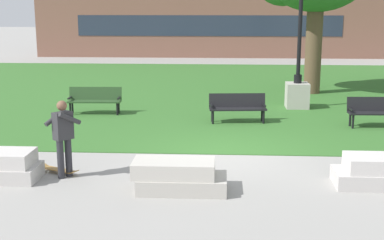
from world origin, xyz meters
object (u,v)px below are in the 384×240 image
object	(u,v)px
park_bench_near_left	(237,106)
park_bench_near_right	(377,110)
concrete_block_right	(382,172)
park_bench_far_left	(95,99)
skateboard	(59,170)
concrete_block_left	(178,176)
person_skateboarder	(63,134)
lamp_post_center	(298,81)

from	to	relation	value
park_bench_near_left	park_bench_near_right	xyz separation A→B (m)	(4.26, -0.41, 0.00)
concrete_block_right	park_bench_far_left	bearing A→B (deg)	138.03
park_bench_near_right	skateboard	bearing A→B (deg)	-148.99
concrete_block_left	park_bench_far_left	size ratio (longest dim) A/B	1.04
skateboard	park_bench_far_left	size ratio (longest dim) A/B	0.55
park_bench_near_left	park_bench_far_left	xyz separation A→B (m)	(-4.84, 1.04, 0.00)
concrete_block_right	park_bench_near_right	world-z (taller)	park_bench_near_right
park_bench_far_left	person_skateboarder	bearing A→B (deg)	-82.13
person_skateboarder	park_bench_near_left	world-z (taller)	person_skateboarder
park_bench_near_left	person_skateboarder	bearing A→B (deg)	-124.45
concrete_block_left	skateboard	size ratio (longest dim) A/B	1.89
skateboard	park_bench_near_right	xyz separation A→B (m)	(8.40, 5.05, 0.45)
skateboard	lamp_post_center	distance (m)	10.23
concrete_block_left	park_bench_near_left	xyz separation A→B (m)	(1.35, 6.44, 0.23)
concrete_block_left	park_bench_near_left	size ratio (longest dim) A/B	1.03
park_bench_near_right	park_bench_near_left	bearing A→B (deg)	174.50
skateboard	park_bench_near_right	world-z (taller)	park_bench_near_right
person_skateboarder	park_bench_near_right	distance (m)	9.75
concrete_block_right	skateboard	world-z (taller)	concrete_block_right
skateboard	park_bench_far_left	bearing A→B (deg)	96.23
concrete_block_left	concrete_block_right	size ratio (longest dim) A/B	1.01
concrete_block_right	park_bench_near_left	xyz separation A→B (m)	(-2.85, 5.88, 0.23)
person_skateboarder	park_bench_near_right	size ratio (longest dim) A/B	0.94
concrete_block_left	park_bench_far_left	distance (m)	8.25
park_bench_near_left	park_bench_near_right	size ratio (longest dim) A/B	1.01
lamp_post_center	skateboard	bearing A→B (deg)	-128.57
concrete_block_left	park_bench_near_left	world-z (taller)	park_bench_near_left
person_skateboarder	skateboard	bearing A→B (deg)	132.52
park_bench_near_right	lamp_post_center	size ratio (longest dim) A/B	0.38
concrete_block_left	person_skateboarder	xyz separation A→B (m)	(-2.56, 0.73, 0.67)
concrete_block_left	lamp_post_center	distance (m)	9.65
concrete_block_left	park_bench_near_right	distance (m)	8.24
concrete_block_right	park_bench_near_left	size ratio (longest dim) A/B	1.03
park_bench_near_right	concrete_block_right	bearing A→B (deg)	-104.44
park_bench_far_left	park_bench_near_left	bearing A→B (deg)	-12.13
person_skateboarder	skateboard	xyz separation A→B (m)	(-0.22, 0.24, -0.89)
skateboard	park_bench_near_left	distance (m)	6.86
park_bench_far_left	lamp_post_center	xyz separation A→B (m)	(7.06, 1.46, 0.47)
concrete_block_left	park_bench_far_left	bearing A→B (deg)	115.02
park_bench_near_left	park_bench_far_left	size ratio (longest dim) A/B	1.01
park_bench_near_left	skateboard	bearing A→B (deg)	-127.14
concrete_block_right	person_skateboarder	bearing A→B (deg)	178.47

